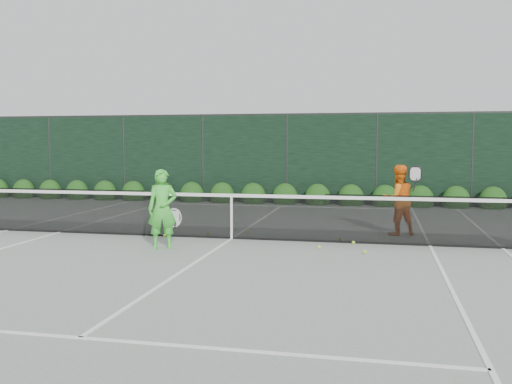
# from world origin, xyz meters

# --- Properties ---
(ground) EXTENTS (80.00, 80.00, 0.00)m
(ground) POSITION_xyz_m (0.00, 0.00, 0.00)
(ground) COLOR gray
(ground) RESTS_ON ground
(tennis_net) EXTENTS (12.90, 0.10, 1.07)m
(tennis_net) POSITION_xyz_m (-0.02, 0.00, 0.53)
(tennis_net) COLOR black
(tennis_net) RESTS_ON ground
(player_woman) EXTENTS (0.67, 0.54, 1.56)m
(player_woman) POSITION_xyz_m (-1.05, -1.33, 0.78)
(player_woman) COLOR #44CF3C
(player_woman) RESTS_ON ground
(player_man) EXTENTS (0.97, 0.86, 1.58)m
(player_man) POSITION_xyz_m (3.51, 1.31, 0.79)
(player_man) COLOR orange
(player_man) RESTS_ON ground
(court_lines) EXTENTS (11.03, 23.83, 0.01)m
(court_lines) POSITION_xyz_m (0.00, 0.00, 0.01)
(court_lines) COLOR white
(court_lines) RESTS_ON ground
(windscreen_fence) EXTENTS (32.00, 21.07, 3.06)m
(windscreen_fence) POSITION_xyz_m (0.00, -2.71, 1.51)
(windscreen_fence) COLOR black
(windscreen_fence) RESTS_ON ground
(hedge_row) EXTENTS (31.66, 0.65, 0.94)m
(hedge_row) POSITION_xyz_m (-0.00, 7.15, 0.23)
(hedge_row) COLOR #0F350E
(hedge_row) RESTS_ON ground
(tennis_balls) EXTENTS (4.42, 1.97, 0.07)m
(tennis_balls) POSITION_xyz_m (1.11, -0.09, 0.03)
(tennis_balls) COLOR #C6E633
(tennis_balls) RESTS_ON ground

